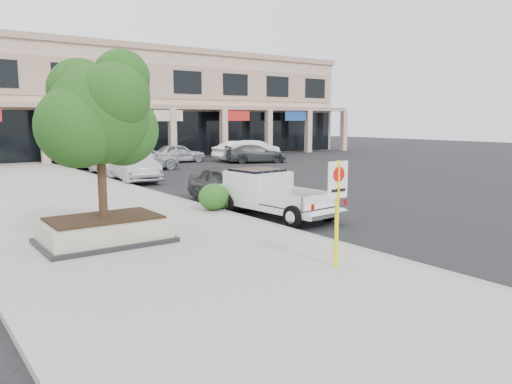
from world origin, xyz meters
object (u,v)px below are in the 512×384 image
(curb_car_b, at_px, (133,166))
(lot_car_b, at_px, (242,151))
(planter, at_px, (104,230))
(curb_car_a, at_px, (230,185))
(lot_car_e, at_px, (178,153))
(no_parking_sign, at_px, (337,199))
(curb_car_c, at_px, (115,161))
(lot_car_c, at_px, (256,154))
(curb_car_d, at_px, (80,156))
(planter_tree, at_px, (102,115))
(lot_car_d, at_px, (116,153))
(lot_car_a, at_px, (142,158))
(lot_car_f, at_px, (254,149))
(pickup_truck, at_px, (275,194))

(curb_car_b, relative_size, lot_car_b, 1.06)
(planter, distance_m, lot_car_b, 27.50)
(curb_car_a, height_order, lot_car_e, curb_car_a)
(curb_car_a, distance_m, lot_car_e, 19.62)
(no_parking_sign, bearing_deg, lot_car_b, 59.68)
(curb_car_a, xyz_separation_m, curb_car_c, (0.19, 13.05, 0.06))
(no_parking_sign, distance_m, lot_car_b, 29.69)
(lot_car_c, bearing_deg, curb_car_c, 118.68)
(curb_car_d, bearing_deg, planter_tree, -105.74)
(lot_car_d, bearing_deg, lot_car_a, -177.31)
(planter_tree, bearing_deg, curb_car_a, 30.05)
(planter, distance_m, curb_car_b, 14.37)
(lot_car_c, relative_size, lot_car_d, 0.92)
(curb_car_c, height_order, lot_car_f, curb_car_c)
(planter_tree, height_order, lot_car_a, planter_tree)
(planter, height_order, lot_car_c, lot_car_c)
(lot_car_d, bearing_deg, lot_car_c, -117.90)
(no_parking_sign, relative_size, lot_car_c, 0.49)
(no_parking_sign, xyz_separation_m, lot_car_a, (5.37, 22.91, -0.81))
(curb_car_a, height_order, curb_car_c, curb_car_c)
(pickup_truck, height_order, lot_car_f, pickup_truck)
(curb_car_c, relative_size, lot_car_a, 1.16)
(planter, bearing_deg, pickup_truck, 6.49)
(pickup_truck, distance_m, lot_car_d, 24.56)
(curb_car_b, xyz_separation_m, lot_car_c, (12.03, 5.36, -0.16))
(lot_car_f, bearing_deg, lot_car_a, 104.00)
(lot_car_d, height_order, lot_car_f, lot_car_f)
(lot_car_f, bearing_deg, planter, 131.87)
(planter_tree, bearing_deg, lot_car_a, 64.26)
(curb_car_b, bearing_deg, lot_car_a, 70.14)
(no_parking_sign, bearing_deg, curb_car_a, 71.19)
(lot_car_a, relative_size, lot_car_d, 0.95)
(curb_car_a, relative_size, curb_car_d, 0.81)
(curb_car_a, relative_size, lot_car_e, 1.06)
(pickup_truck, distance_m, curb_car_a, 3.02)
(curb_car_d, bearing_deg, lot_car_f, -4.14)
(planter_tree, distance_m, curb_car_b, 14.40)
(no_parking_sign, distance_m, pickup_truck, 6.49)
(pickup_truck, height_order, curb_car_d, pickup_truck)
(planter, bearing_deg, curb_car_a, 30.57)
(curb_car_c, height_order, lot_car_d, curb_car_c)
(planter_tree, bearing_deg, curb_car_b, 65.08)
(curb_car_d, bearing_deg, no_parking_sign, -96.70)
(no_parking_sign, relative_size, curb_car_d, 0.42)
(curb_car_c, distance_m, lot_car_a, 2.44)
(curb_car_c, height_order, lot_car_c, curb_car_c)
(pickup_truck, height_order, curb_car_c, curb_car_c)
(no_parking_sign, distance_m, lot_car_d, 30.75)
(lot_car_a, xyz_separation_m, lot_car_f, (11.85, 4.09, -0.06))
(curb_car_b, height_order, lot_car_c, curb_car_b)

